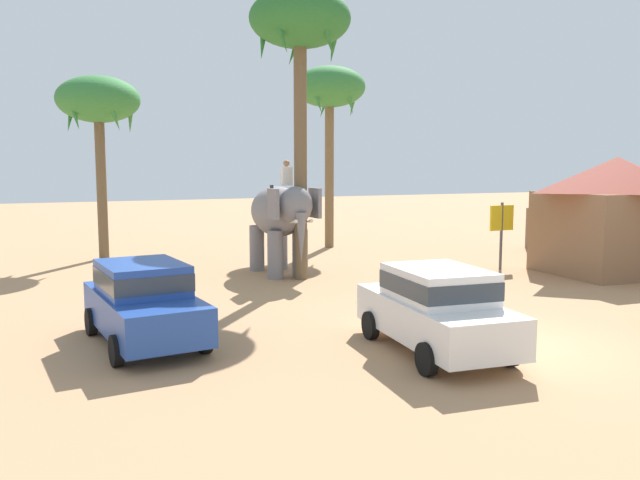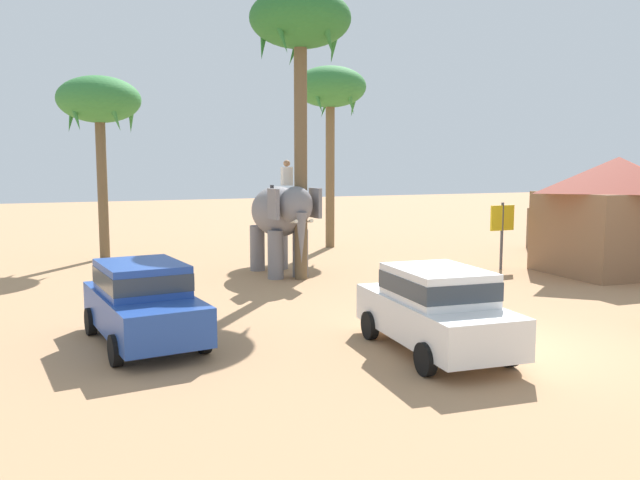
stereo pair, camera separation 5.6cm
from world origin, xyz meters
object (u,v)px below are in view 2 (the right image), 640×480
object	(u,v)px
car_sedan_foreground	(435,306)
car_parked_far_side	(143,299)
palm_tree_left_of_road	(99,104)
roadside_hut	(616,212)
palm_tree_near_hut	(330,92)
palm_tree_behind_elephant	(300,29)
signboard_yellow	(502,222)
elephant_with_mahout	(281,217)

from	to	relation	value
car_sedan_foreground	car_parked_far_side	xyz separation A→B (m)	(-5.14, 3.08, 0.00)
car_sedan_foreground	palm_tree_left_of_road	xyz separation A→B (m)	(-4.49, 16.37, 5.16)
car_sedan_foreground	roadside_hut	bearing A→B (deg)	25.71
palm_tree_near_hut	roadside_hut	size ratio (longest dim) A/B	1.52
palm_tree_behind_elephant	palm_tree_near_hut	distance (m)	8.46
signboard_yellow	car_parked_far_side	bearing A→B (deg)	-161.06
car_parked_far_side	elephant_with_mahout	size ratio (longest dim) A/B	1.09
palm_tree_near_hut	roadside_hut	distance (m)	12.98
signboard_yellow	car_sedan_foreground	bearing A→B (deg)	-136.83
car_parked_far_side	palm_tree_left_of_road	bearing A→B (deg)	87.18
palm_tree_left_of_road	roadside_hut	distance (m)	19.51
palm_tree_left_of_road	signboard_yellow	distance (m)	15.97
car_sedan_foreground	palm_tree_left_of_road	distance (m)	17.74
palm_tree_left_of_road	signboard_yellow	world-z (taller)	palm_tree_left_of_road
elephant_with_mahout	signboard_yellow	world-z (taller)	elephant_with_mahout
palm_tree_near_hut	car_sedan_foreground	bearing A→B (deg)	-108.37
palm_tree_near_hut	palm_tree_left_of_road	size ratio (longest dim) A/B	1.13
elephant_with_mahout	signboard_yellow	bearing A→B (deg)	-16.08
car_sedan_foreground	palm_tree_near_hut	bearing A→B (deg)	71.63
car_sedan_foreground	elephant_with_mahout	xyz separation A→B (m)	(0.53, 9.84, 1.06)
palm_tree_behind_elephant	palm_tree_near_hut	size ratio (longest dim) A/B	1.13
palm_tree_near_hut	palm_tree_left_of_road	bearing A→B (deg)	177.18
palm_tree_left_of_road	roadside_hut	world-z (taller)	palm_tree_left_of_road
roadside_hut	palm_tree_near_hut	bearing A→B (deg)	119.05
car_parked_far_side	palm_tree_behind_elephant	distance (m)	10.83
car_parked_far_side	palm_tree_behind_elephant	size ratio (longest dim) A/B	0.46
elephant_with_mahout	palm_tree_behind_elephant	xyz separation A→B (m)	(0.29, -1.08, 5.98)
car_sedan_foreground	car_parked_far_side	bearing A→B (deg)	149.06
car_parked_far_side	palm_tree_behind_elephant	world-z (taller)	palm_tree_behind_elephant
palm_tree_near_hut	roadside_hut	bearing A→B (deg)	-60.95
palm_tree_left_of_road	signboard_yellow	size ratio (longest dim) A/B	2.99
palm_tree_left_of_road	roadside_hut	bearing A→B (deg)	-35.20
elephant_with_mahout	roadside_hut	bearing A→B (deg)	-22.96
signboard_yellow	palm_tree_behind_elephant	bearing A→B (deg)	171.36
palm_tree_behind_elephant	signboard_yellow	world-z (taller)	palm_tree_behind_elephant
car_sedan_foreground	palm_tree_left_of_road	bearing A→B (deg)	105.34
palm_tree_near_hut	signboard_yellow	distance (m)	10.20
car_parked_far_side	palm_tree_near_hut	world-z (taller)	palm_tree_near_hut
elephant_with_mahout	palm_tree_near_hut	world-z (taller)	palm_tree_near_hut
elephant_with_mahout	roadside_hut	size ratio (longest dim) A/B	0.73
palm_tree_left_of_road	palm_tree_near_hut	bearing A→B (deg)	-2.82
elephant_with_mahout	signboard_yellow	size ratio (longest dim) A/B	1.62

